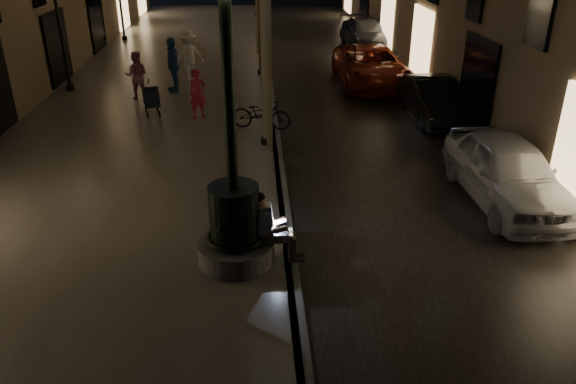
{
  "coord_description": "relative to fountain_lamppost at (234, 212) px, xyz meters",
  "views": [
    {
      "loc": [
        -0.59,
        -6.83,
        5.83
      ],
      "look_at": [
        0.01,
        3.0,
        1.09
      ],
      "focal_mm": 35.0,
      "sensor_mm": 36.0,
      "label": 1
    }
  ],
  "objects": [
    {
      "name": "car_third",
      "position": [
        5.0,
        12.82,
        -0.47
      ],
      "size": [
        2.51,
        5.36,
        1.48
      ],
      "primitive_type": "imported",
      "rotation": [
        0.0,
        0.0,
        0.01
      ],
      "color": "maroon",
      "rests_on": "ground"
    },
    {
      "name": "car_rear",
      "position": [
        6.2,
        20.36,
        -0.53
      ],
      "size": [
        2.35,
        4.88,
        1.37
      ],
      "primitive_type": "imported",
      "rotation": [
        0.0,
        0.0,
        0.09
      ],
      "color": "#333439",
      "rests_on": "ground"
    },
    {
      "name": "bicycle",
      "position": [
        0.6,
        7.29,
        -0.54
      ],
      "size": [
        1.92,
        1.11,
        0.95
      ],
      "primitive_type": "imported",
      "rotation": [
        0.0,
        0.0,
        1.29
      ],
      "color": "black",
      "rests_on": "promenade"
    },
    {
      "name": "car_second",
      "position": [
        6.2,
        8.55,
        -0.55
      ],
      "size": [
        1.48,
        4.04,
        1.32
      ],
      "primitive_type": "imported",
      "rotation": [
        0.0,
        0.0,
        0.02
      ],
      "color": "black",
      "rests_on": "ground"
    },
    {
      "name": "pedestrian_blue",
      "position": [
        -2.52,
        11.7,
        -0.04
      ],
      "size": [
        0.83,
        1.24,
        1.95
      ],
      "primitive_type": "imported",
      "rotation": [
        0.0,
        0.0,
        5.05
      ],
      "color": "#285895",
      "rests_on": "promenade"
    },
    {
      "name": "lamp_left_b",
      "position": [
        -6.4,
        12.0,
        2.02
      ],
      "size": [
        0.36,
        0.36,
        4.81
      ],
      "color": "black",
      "rests_on": "promenade"
    },
    {
      "name": "ground",
      "position": [
        1.0,
        13.0,
        -1.21
      ],
      "size": [
        120.0,
        120.0,
        0.0
      ],
      "primitive_type": "plane",
      "color": "black",
      "rests_on": "ground"
    },
    {
      "name": "stroller",
      "position": [
        -2.89,
        8.88,
        -0.45
      ],
      "size": [
        0.65,
        1.12,
        1.13
      ],
      "rotation": [
        0.0,
        0.0,
        0.26
      ],
      "color": "black",
      "rests_on": "promenade"
    },
    {
      "name": "pedestrian_white",
      "position": [
        -2.1,
        13.23,
        -0.04
      ],
      "size": [
        1.44,
        1.22,
        1.93
      ],
      "primitive_type": "imported",
      "rotation": [
        0.0,
        0.0,
        3.62
      ],
      "color": "white",
      "rests_on": "promenade"
    },
    {
      "name": "pedestrian_pink",
      "position": [
        -3.67,
        10.78,
        -0.18
      ],
      "size": [
        0.84,
        0.68,
        1.66
      ],
      "primitive_type": "imported",
      "rotation": [
        0.0,
        0.0,
        3.2
      ],
      "color": "#BF658C",
      "rests_on": "promenade"
    },
    {
      "name": "cobble_lane",
      "position": [
        4.0,
        13.0,
        -1.2
      ],
      "size": [
        6.0,
        45.0,
        0.02
      ],
      "primitive_type": "cube",
      "color": "black",
      "rests_on": "ground"
    },
    {
      "name": "seated_man_laptop",
      "position": [
        0.61,
        -0.0,
        -0.29
      ],
      "size": [
        1.0,
        0.34,
        1.37
      ],
      "color": "gray",
      "rests_on": "promenade"
    },
    {
      "name": "fountain_lamppost",
      "position": [
        0.0,
        0.0,
        0.0
      ],
      "size": [
        1.4,
        1.4,
        5.21
      ],
      "color": "#59595B",
      "rests_on": "promenade"
    },
    {
      "name": "curb_strip",
      "position": [
        1.0,
        13.0,
        -1.11
      ],
      "size": [
        0.25,
        45.0,
        0.2
      ],
      "primitive_type": "cube",
      "color": "#59595B",
      "rests_on": "ground"
    },
    {
      "name": "promenade",
      "position": [
        -3.0,
        13.0,
        -1.11
      ],
      "size": [
        8.0,
        45.0,
        0.2
      ],
      "primitive_type": "cube",
      "color": "#68625B",
      "rests_on": "ground"
    },
    {
      "name": "pedestrian_red",
      "position": [
        -1.37,
        8.49,
        -0.23
      ],
      "size": [
        0.68,
        0.61,
        1.55
      ],
      "primitive_type": "imported",
      "rotation": [
        0.0,
        0.0,
        0.53
      ],
      "color": "#AD2239",
      "rests_on": "promenade"
    },
    {
      "name": "lamp_curb_a",
      "position": [
        0.7,
        6.0,
        2.02
      ],
      "size": [
        0.36,
        0.36,
        4.81
      ],
      "color": "black",
      "rests_on": "promenade"
    },
    {
      "name": "car_front",
      "position": [
        6.08,
        2.47,
        -0.46
      ],
      "size": [
        1.87,
        4.46,
        1.51
      ],
      "primitive_type": "imported",
      "rotation": [
        0.0,
        0.0,
        0.02
      ],
      "color": "#9D9FA4",
      "rests_on": "ground"
    }
  ]
}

